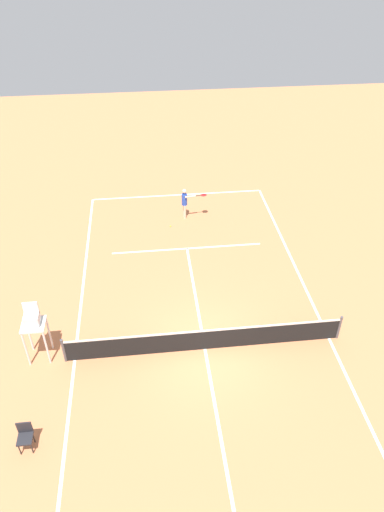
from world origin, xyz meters
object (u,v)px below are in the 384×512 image
Objects in this scene: umpire_chair at (33,324)px; tennis_ball at (170,226)px; player_serving at (185,201)px; courtside_chair_near at (25,435)px.

tennis_ball is at bearing -123.42° from umpire_chair.
tennis_ball is 9.65m from umpire_chair.
player_serving is 10.67m from umpire_chair.
courtside_chair_near is (-0.10, 3.56, -1.07)m from umpire_chair.
courtside_chair_near is (5.99, 12.30, -0.45)m from player_serving.
umpire_chair is (6.09, 8.74, 0.63)m from player_serving.
player_serving is at bearing -136.76° from tennis_ball.
tennis_ball is 0.03× the size of umpire_chair.
player_serving is 0.69× the size of umpire_chair.
courtside_chair_near is at bearing -32.63° from player_serving.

